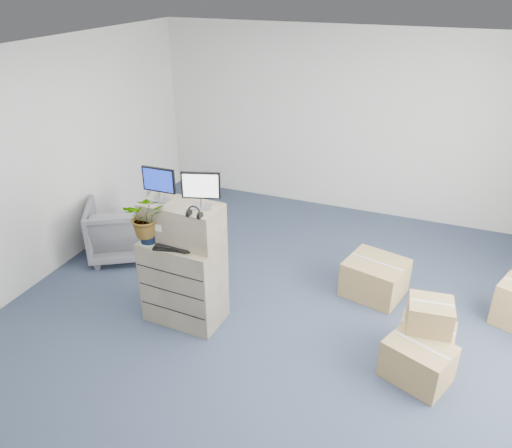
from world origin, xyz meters
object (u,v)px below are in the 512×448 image
(monitor_right, at_px, (201,188))
(potted_plant, at_px, (147,221))
(filing_cabinet_lower, at_px, (184,281))
(monitor_left, at_px, (159,182))
(water_bottle, at_px, (189,231))
(office_chair, at_px, (121,226))
(keyboard, at_px, (174,247))

(monitor_right, xyz_separation_m, potted_plant, (-0.54, -0.18, -0.37))
(filing_cabinet_lower, bearing_deg, monitor_left, 172.12)
(filing_cabinet_lower, xyz_separation_m, monitor_left, (-0.23, 0.04, 1.10))
(monitor_right, relative_size, water_bottle, 1.46)
(filing_cabinet_lower, bearing_deg, water_bottle, 29.17)
(monitor_right, bearing_deg, office_chair, 135.69)
(keyboard, relative_size, water_bottle, 1.52)
(water_bottle, bearing_deg, potted_plant, -154.84)
(monitor_right, distance_m, potted_plant, 0.68)
(keyboard, bearing_deg, potted_plant, 165.85)
(potted_plant, bearing_deg, office_chair, 138.20)
(monitor_right, relative_size, keyboard, 0.95)
(monitor_left, distance_m, monitor_right, 0.47)
(monitor_left, bearing_deg, water_bottle, -1.18)
(monitor_right, bearing_deg, filing_cabinet_lower, 172.77)
(filing_cabinet_lower, height_order, keyboard, keyboard)
(office_chair, bearing_deg, water_bottle, 119.59)
(monitor_left, height_order, keyboard, monitor_left)
(potted_plant, bearing_deg, monitor_left, 69.33)
(monitor_left, distance_m, keyboard, 0.67)
(potted_plant, bearing_deg, filing_cabinet_lower, 24.85)
(potted_plant, bearing_deg, keyboard, -0.78)
(keyboard, relative_size, potted_plant, 0.70)
(monitor_right, relative_size, office_chair, 0.44)
(keyboard, height_order, office_chair, keyboard)
(monitor_left, xyz_separation_m, monitor_right, (0.47, 0.00, 0.01))
(monitor_left, xyz_separation_m, office_chair, (-1.24, 0.86, -1.15))
(monitor_right, distance_m, keyboard, 0.69)
(monitor_left, relative_size, water_bottle, 1.39)
(monitor_right, distance_m, office_chair, 2.24)
(water_bottle, relative_size, potted_plant, 0.46)
(monitor_left, relative_size, keyboard, 0.92)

